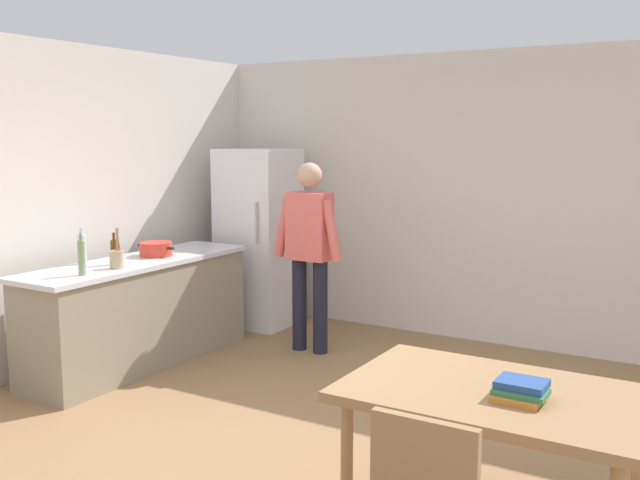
{
  "coord_description": "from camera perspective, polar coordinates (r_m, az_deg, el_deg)",
  "views": [
    {
      "loc": [
        2.35,
        -3.49,
        1.93
      ],
      "look_at": [
        -0.41,
        1.13,
        1.15
      ],
      "focal_mm": 40.21,
      "sensor_mm": 36.0,
      "label": 1
    }
  ],
  "objects": [
    {
      "name": "ground_plane",
      "position": [
        4.63,
        -2.91,
        -16.38
      ],
      "size": [
        14.0,
        14.0,
        0.0
      ],
      "primitive_type": "plane",
      "color": "#936D47"
    },
    {
      "name": "wall_back",
      "position": [
        6.93,
        10.95,
        3.34
      ],
      "size": [
        6.4,
        0.12,
        2.7
      ],
      "primitive_type": "cube",
      "color": "silver",
      "rests_on": "ground_plane"
    },
    {
      "name": "wall_left",
      "position": [
        6.2,
        -22.34,
        2.3
      ],
      "size": [
        0.12,
        5.6,
        2.7
      ],
      "primitive_type": "cube",
      "color": "silver",
      "rests_on": "ground_plane"
    },
    {
      "name": "kitchen_counter",
      "position": [
        6.28,
        -14.18,
        -5.57
      ],
      "size": [
        0.64,
        2.2,
        0.9
      ],
      "color": "gray",
      "rests_on": "ground_plane"
    },
    {
      "name": "refrigerator",
      "position": [
        7.33,
        -4.89,
        0.19
      ],
      "size": [
        0.7,
        0.67,
        1.8
      ],
      "color": "white",
      "rests_on": "ground_plane"
    },
    {
      "name": "person",
      "position": [
        6.35,
        -0.85,
        -0.34
      ],
      "size": [
        0.7,
        0.22,
        1.7
      ],
      "color": "#1E1E2D",
      "rests_on": "ground_plane"
    },
    {
      "name": "dining_table",
      "position": [
        3.56,
        13.71,
        -12.66
      ],
      "size": [
        1.4,
        0.9,
        0.75
      ],
      "color": "#9E754C",
      "rests_on": "ground_plane"
    },
    {
      "name": "cooking_pot",
      "position": [
        6.35,
        -12.93,
        -0.7
      ],
      "size": [
        0.4,
        0.28,
        0.12
      ],
      "color": "red",
      "rests_on": "kitchen_counter"
    },
    {
      "name": "utensil_jar",
      "position": [
        5.83,
        -15.87,
        -1.43
      ],
      "size": [
        0.11,
        0.11,
        0.32
      ],
      "color": "tan",
      "rests_on": "kitchen_counter"
    },
    {
      "name": "bottle_water_clear",
      "position": [
        6.1,
        -18.42,
        -0.67
      ],
      "size": [
        0.07,
        0.07,
        0.3
      ],
      "color": "silver",
      "rests_on": "kitchen_counter"
    },
    {
      "name": "bottle_vinegar_tall",
      "position": [
        5.61,
        -18.44,
        -1.31
      ],
      "size": [
        0.06,
        0.06,
        0.32
      ],
      "color": "gray",
      "rests_on": "kitchen_counter"
    },
    {
      "name": "bottle_beer_brown",
      "position": [
        6.0,
        -16.04,
        -0.89
      ],
      "size": [
        0.06,
        0.06,
        0.26
      ],
      "color": "#5B3314",
      "rests_on": "kitchen_counter"
    },
    {
      "name": "book_stack",
      "position": [
        3.42,
        15.65,
        -11.48
      ],
      "size": [
        0.23,
        0.22,
        0.09
      ],
      "color": "orange",
      "rests_on": "dining_table"
    }
  ]
}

